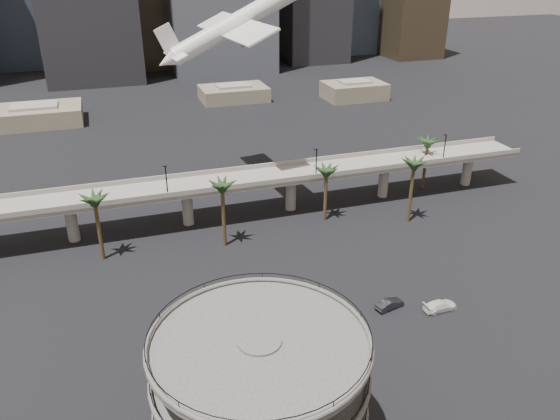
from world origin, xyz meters
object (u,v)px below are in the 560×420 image
object	(u,v)px
car_a	(243,328)
car_c	(440,306)
airborne_jet	(237,23)
overpass	(240,184)
parking_ramp	(260,390)
car_b	(390,304)

from	to	relation	value
car_a	car_c	distance (m)	30.60
airborne_jet	car_a	bearing A→B (deg)	-110.53
airborne_jet	car_a	xyz separation A→B (m)	(-12.88, -49.86, -36.17)
overpass	parking_ramp	bearing A→B (deg)	-102.43
airborne_jet	parking_ramp	bearing A→B (deg)	-109.08
overpass	car_c	size ratio (longest dim) A/B	23.83
car_a	parking_ramp	bearing A→B (deg)	168.51
airborne_jet	overpass	bearing A→B (deg)	-111.85
car_a	car_b	distance (m)	23.12
overpass	car_a	distance (m)	38.92
car_c	airborne_jet	bearing A→B (deg)	15.16
car_a	car_b	world-z (taller)	car_a
car_b	overpass	bearing A→B (deg)	6.49
overpass	airborne_jet	bearing A→B (deg)	74.20
car_a	overpass	bearing A→B (deg)	-15.89
car_b	car_c	world-z (taller)	car_c
parking_ramp	airborne_jet	size ratio (longest dim) A/B	0.64
parking_ramp	car_a	size ratio (longest dim) A/B	4.66
overpass	airborne_jet	distance (m)	32.42
parking_ramp	car_b	distance (m)	34.82
car_b	parking_ramp	bearing A→B (deg)	114.10
car_a	car_c	world-z (taller)	car_a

